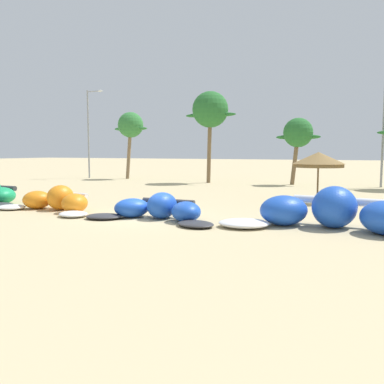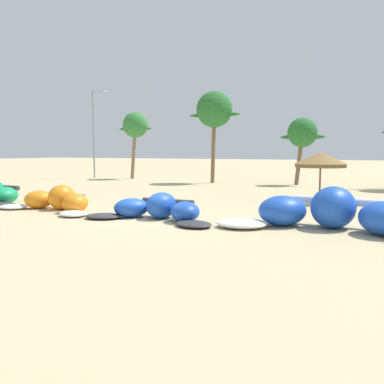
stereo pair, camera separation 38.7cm
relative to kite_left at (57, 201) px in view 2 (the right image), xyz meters
name	(u,v)px [view 2 (the right image)]	position (x,y,z in m)	size (l,w,h in m)	color
ground_plane	(146,217)	(5.10, 0.19, -0.48)	(260.00, 260.00, 0.00)	#C6B284
kite_left	(57,201)	(0.00, 0.00, 0.00)	(6.15, 3.13, 1.25)	white
kite_left_of_center	(157,209)	(5.95, -0.22, -0.04)	(6.33, 2.94, 1.15)	#333338
kite_center	(330,214)	(13.00, 0.50, 0.14)	(8.43, 4.20, 1.61)	white
beach_umbrella_near_van	(321,160)	(11.23, 9.16, 1.97)	(3.00, 3.00, 2.89)	brown
palm_leftmost	(135,126)	(-9.84, 21.93, 5.10)	(4.01, 2.67, 7.03)	#7F6647
palm_left	(214,110)	(-0.08, 20.25, 6.17)	(4.97, 3.31, 8.40)	brown
palm_left_of_gap	(302,134)	(7.72, 21.32, 3.97)	(3.83, 2.55, 5.82)	brown
lamppost_west	(95,129)	(-14.79, 21.41, 4.84)	(2.08, 0.24, 9.50)	gray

